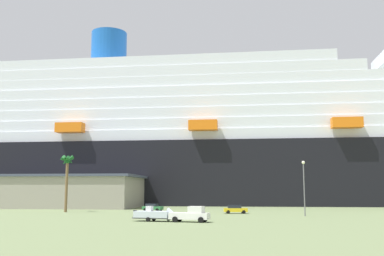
% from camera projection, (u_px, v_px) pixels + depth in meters
% --- Properties ---
extents(ground_plane, '(600.00, 600.00, 0.00)m').
position_uv_depth(ground_plane, '(209.00, 209.00, 106.96)').
color(ground_plane, '#66754C').
extents(cruise_ship, '(263.88, 42.06, 61.37)m').
position_uv_depth(cruise_ship, '(203.00, 146.00, 140.70)').
color(cruise_ship, black).
rests_on(cruise_ship, ground_plane).
extents(terminal_building, '(49.42, 27.17, 8.28)m').
position_uv_depth(terminal_building, '(49.00, 191.00, 116.64)').
color(terminal_building, gray).
rests_on(terminal_building, ground_plane).
extents(pickup_truck, '(5.82, 2.88, 2.20)m').
position_uv_depth(pickup_truck, '(191.00, 215.00, 62.50)').
color(pickup_truck, white).
rests_on(pickup_truck, ground_plane).
extents(small_boat_on_trailer, '(7.24, 2.87, 2.15)m').
position_uv_depth(small_boat_on_trailer, '(158.00, 215.00, 63.95)').
color(small_boat_on_trailer, '#595960').
rests_on(small_boat_on_trailer, ground_plane).
extents(palm_tree, '(3.10, 2.80, 11.64)m').
position_uv_depth(palm_tree, '(67.00, 167.00, 91.96)').
color(palm_tree, brown).
rests_on(palm_tree, ground_plane).
extents(street_lamp, '(0.56, 0.56, 9.52)m').
position_uv_depth(street_lamp, '(304.00, 181.00, 77.47)').
color(street_lamp, slate).
rests_on(street_lamp, ground_plane).
extents(parked_car_yellow_taxi, '(4.74, 2.71, 1.58)m').
position_uv_depth(parked_car_yellow_taxi, '(235.00, 209.00, 85.38)').
color(parked_car_yellow_taxi, yellow).
rests_on(parked_car_yellow_taxi, ground_plane).
extents(parked_car_green_wagon, '(4.47, 2.58, 1.58)m').
position_uv_depth(parked_car_green_wagon, '(153.00, 207.00, 94.75)').
color(parked_car_green_wagon, '#2D723F').
rests_on(parked_car_green_wagon, ground_plane).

